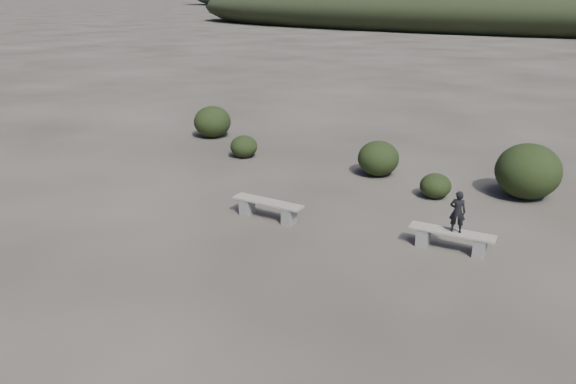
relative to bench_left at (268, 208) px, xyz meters
The scene contains 9 objects.
ground 4.37m from the bench_left, 69.29° to the right, with size 1200.00×1200.00×0.00m, color #312C26.
bench_left is the anchor object (origin of this frame).
bench_right 4.55m from the bench_left, 10.64° to the left, with size 1.90×0.63×0.47m.
seated_person 4.67m from the bench_left, 10.59° to the left, with size 0.35×0.23×0.95m, color black.
shrub_a 5.79m from the bench_left, 135.05° to the left, with size 0.94×0.94×0.77m, color black.
shrub_b 4.94m from the bench_left, 82.11° to the left, with size 1.29×1.29×1.10m, color black.
shrub_c 4.91m from the bench_left, 53.50° to the left, with size 0.87×0.87×0.70m, color black.
shrub_d 7.37m from the bench_left, 47.19° to the left, with size 1.77×1.77×1.55m, color black.
shrub_f 8.98m from the bench_left, 140.93° to the left, with size 1.46×1.46×1.24m, color black.
Camera 1 is at (6.46, -6.51, 5.44)m, focal length 35.00 mm.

